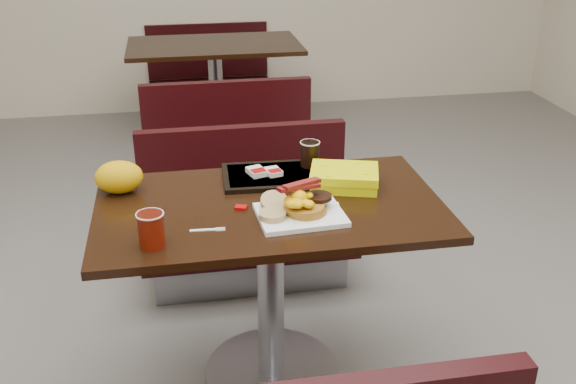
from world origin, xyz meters
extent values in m
cube|color=slate|center=(0.00, 0.00, 0.00)|extent=(6.00, 7.00, 0.01)
cube|color=white|center=(0.09, -0.12, 0.76)|extent=(0.30, 0.24, 0.02)
cylinder|color=#A9791C|center=(0.10, -0.11, 0.78)|extent=(0.16, 0.16, 0.03)
cylinder|color=black|center=(0.16, -0.08, 0.80)|extent=(0.10, 0.10, 0.01)
ellipsoid|color=#FCC505|center=(0.08, -0.13, 0.82)|extent=(0.12, 0.11, 0.05)
cylinder|color=tan|center=(-0.01, -0.14, 0.78)|extent=(0.10, 0.10, 0.02)
cylinder|color=tan|center=(0.01, -0.07, 0.79)|extent=(0.10, 0.10, 0.05)
cylinder|color=maroon|center=(-0.40, -0.23, 0.81)|extent=(0.08, 0.08, 0.11)
cube|color=white|center=(0.22, -0.12, 0.75)|extent=(0.04, 0.17, 0.00)
cube|color=#8C0504|center=(-0.10, -0.02, 0.76)|extent=(0.05, 0.04, 0.01)
cube|color=black|center=(0.04, 0.22, 0.76)|extent=(0.38, 0.27, 0.02)
cube|color=silver|center=(-0.01, 0.22, 0.78)|extent=(0.08, 0.09, 0.02)
cube|color=silver|center=(0.05, 0.22, 0.78)|extent=(0.07, 0.08, 0.02)
cylinder|color=black|center=(0.20, 0.27, 0.82)|extent=(0.08, 0.08, 0.10)
cube|color=#D0CE03|center=(0.29, 0.10, 0.78)|extent=(0.29, 0.24, 0.07)
ellipsoid|color=orange|center=(-0.51, 0.19, 0.81)|extent=(0.20, 0.18, 0.12)
camera|label=1|loc=(-0.30, -2.04, 1.75)|focal=41.20mm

